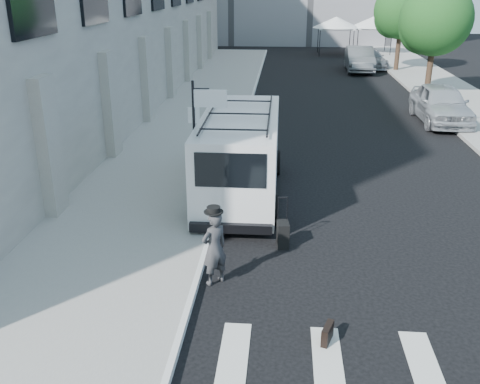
% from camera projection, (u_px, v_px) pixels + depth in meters
% --- Properties ---
extents(ground, '(120.00, 120.00, 0.00)m').
position_uv_depth(ground, '(291.00, 275.00, 11.72)').
color(ground, black).
rests_on(ground, ground).
extents(sidewalk_left, '(4.50, 48.00, 0.15)m').
position_uv_depth(sidewalk_left, '(204.00, 108.00, 26.85)').
color(sidewalk_left, gray).
rests_on(sidewalk_left, ground).
extents(sidewalk_right, '(4.00, 56.00, 0.15)m').
position_uv_depth(sidewalk_right, '(452.00, 96.00, 29.54)').
color(sidewalk_right, gray).
rests_on(sidewalk_right, ground).
extents(sign_pole, '(1.03, 0.07, 3.50)m').
position_uv_depth(sign_pole, '(203.00, 119.00, 13.89)').
color(sign_pole, black).
rests_on(sign_pole, sidewalk_left).
extents(tree_near, '(3.80, 3.83, 6.03)m').
position_uv_depth(tree_near, '(433.00, 22.00, 28.36)').
color(tree_near, black).
rests_on(tree_near, ground).
extents(tree_far, '(3.80, 3.83, 6.03)m').
position_uv_depth(tree_far, '(400.00, 13.00, 36.71)').
color(tree_far, black).
rests_on(tree_far, ground).
extents(tent_left, '(4.00, 4.00, 3.20)m').
position_uv_depth(tent_left, '(336.00, 23.00, 45.64)').
color(tent_left, black).
rests_on(tent_left, ground).
extents(tent_right, '(4.00, 4.00, 3.20)m').
position_uv_depth(tent_right, '(373.00, 22.00, 45.86)').
color(tent_right, black).
rests_on(tent_right, ground).
extents(businessman, '(0.71, 0.69, 1.64)m').
position_uv_depth(businessman, '(214.00, 248.00, 11.11)').
color(businessman, '#363538').
rests_on(businessman, ground).
extents(briefcase, '(0.26, 0.45, 0.34)m').
position_uv_depth(briefcase, '(327.00, 334.00, 9.48)').
color(briefcase, black).
rests_on(briefcase, ground).
extents(suitcase, '(0.32, 0.46, 1.21)m').
position_uv_depth(suitcase, '(283.00, 234.00, 12.87)').
color(suitcase, black).
rests_on(suitcase, ground).
extents(cargo_van, '(2.36, 6.58, 2.46)m').
position_uv_depth(cargo_van, '(240.00, 153.00, 15.75)').
color(cargo_van, white).
rests_on(cargo_van, ground).
extents(parked_car_a, '(2.07, 5.05, 1.71)m').
position_uv_depth(parked_car_a, '(441.00, 104.00, 24.08)').
color(parked_car_a, '#ABAEB3').
rests_on(parked_car_a, ground).
extents(parked_car_b, '(1.97, 5.22, 1.70)m').
position_uv_depth(parked_car_b, '(360.00, 59.00, 37.88)').
color(parked_car_b, '#575B5E').
rests_on(parked_car_b, ground).
extents(parked_car_c, '(2.47, 4.91, 1.37)m').
position_uv_depth(parked_car_c, '(369.00, 58.00, 39.55)').
color(parked_car_c, gray).
rests_on(parked_car_c, ground).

